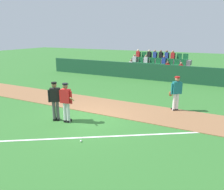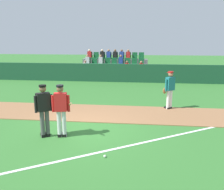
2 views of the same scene
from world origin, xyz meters
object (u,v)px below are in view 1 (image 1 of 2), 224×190
runner_teal_jersey (176,92)px  baseball (81,141)px  batter_red_jersey (66,101)px  umpire_home_plate (55,99)px

runner_teal_jersey → baseball: size_ratio=23.78×
batter_red_jersey → runner_teal_jersey: 5.36m
umpire_home_plate → baseball: (2.18, -1.24, -0.96)m
batter_red_jersey → umpire_home_plate: bearing=-175.2°
runner_teal_jersey → baseball: bearing=-114.5°
batter_red_jersey → baseball: batter_red_jersey is taller
umpire_home_plate → runner_teal_jersey: size_ratio=1.00×
umpire_home_plate → baseball: umpire_home_plate is taller
batter_red_jersey → umpire_home_plate: (-0.57, -0.05, 0.03)m
baseball → batter_red_jersey: bearing=141.5°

